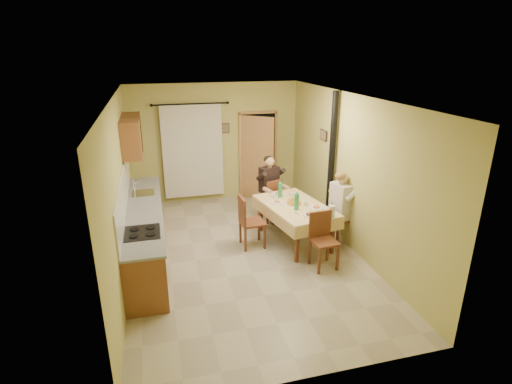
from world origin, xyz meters
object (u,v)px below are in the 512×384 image
object	(u,v)px
dining_table	(295,223)
stove_flue	(330,182)
chair_right	(340,227)
chair_left	(252,232)
man_right	(342,199)
chair_far	(270,207)
chair_near	(323,251)
man_far	(270,181)

from	to	relation	value
dining_table	stove_flue	xyz separation A→B (m)	(0.84, 0.33, 0.64)
chair_right	chair_left	size ratio (longest dim) A/B	0.97
man_right	chair_far	bearing A→B (deg)	23.80
dining_table	stove_flue	size ratio (longest dim) A/B	0.66
chair_near	chair_right	xyz separation A→B (m)	(0.70, 0.81, 0.00)
chair_far	stove_flue	distance (m)	1.47
chair_near	stove_flue	xyz separation A→B (m)	(0.69, 1.36, 0.73)
chair_near	man_right	distance (m)	1.21
chair_far	chair_left	world-z (taller)	chair_left
chair_far	chair_left	xyz separation A→B (m)	(-0.68, -1.09, 0.00)
chair_near	man_far	size ratio (longest dim) A/B	0.69
stove_flue	man_right	bearing A→B (deg)	-91.00
chair_near	chair_right	size ratio (longest dim) A/B	0.99
chair_right	stove_flue	world-z (taller)	stove_flue
chair_right	stove_flue	size ratio (longest dim) A/B	0.35
chair_right	chair_left	distance (m)	1.71
man_far	man_right	bearing A→B (deg)	-71.91
dining_table	chair_near	distance (m)	1.04
man_right	chair_near	bearing A→B (deg)	126.95
chair_right	chair_near	bearing A→B (deg)	126.51
chair_near	chair_right	distance (m)	1.07
chair_far	chair_right	distance (m)	1.67
man_far	dining_table	bearing A→B (deg)	-100.04
chair_right	dining_table	bearing A→B (deg)	62.90
dining_table	chair_near	world-z (taller)	chair_near
chair_left	man_far	world-z (taller)	man_far
dining_table	man_far	xyz separation A→B (m)	(-0.16, 1.13, 0.50)
chair_near	man_right	bearing A→B (deg)	-135.32
man_far	stove_flue	world-z (taller)	stove_flue
chair_left	man_right	distance (m)	1.79
chair_far	chair_right	world-z (taller)	chair_right
chair_near	man_far	world-z (taller)	man_far
stove_flue	chair_right	bearing A→B (deg)	-89.60
chair_far	man_right	size ratio (longest dim) A/B	0.67
chair_near	chair_left	bearing A→B (deg)	-51.72
man_far	man_right	xyz separation A→B (m)	(1.00, -1.35, 0.00)
chair_far	dining_table	bearing A→B (deg)	-100.15
chair_left	man_far	size ratio (longest dim) A/B	0.72
chair_right	man_right	world-z (taller)	man_right
chair_right	stove_flue	distance (m)	0.92
dining_table	man_far	bearing A→B (deg)	87.43
dining_table	chair_far	distance (m)	1.14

